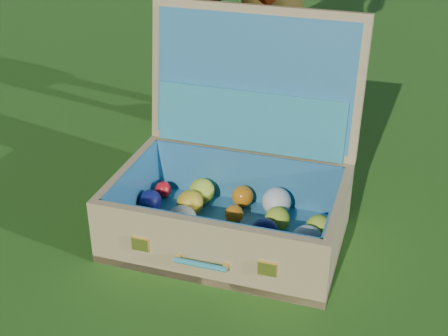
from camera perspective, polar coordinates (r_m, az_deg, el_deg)
ground at (r=1.74m, az=-5.64°, el=-6.28°), size 60.00×60.00×0.00m
suitcase at (r=1.70m, az=1.22°, el=-0.56°), size 0.76×0.71×0.58m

